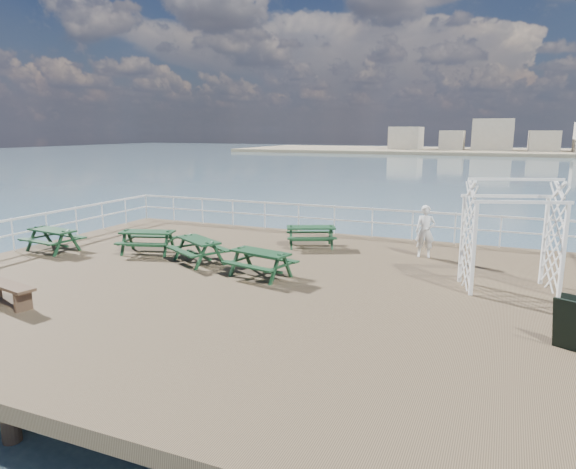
# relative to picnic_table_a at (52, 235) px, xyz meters

# --- Properties ---
(ground) EXTENTS (18.00, 14.00, 0.30)m
(ground) POSITION_rel_picnic_table_a_xyz_m (7.66, -0.50, -0.68)
(ground) COLOR brown
(ground) RESTS_ON ground
(sea_backdrop) EXTENTS (300.00, 300.00, 9.20)m
(sea_backdrop) POSITION_rel_picnic_table_a_xyz_m (20.19, 133.56, -1.03)
(sea_backdrop) COLOR #446073
(sea_backdrop) RESTS_ON ground
(railing) EXTENTS (17.77, 13.76, 1.10)m
(railing) POSITION_rel_picnic_table_a_xyz_m (7.58, 2.07, 0.34)
(railing) COLOR white
(railing) RESTS_ON ground
(picnic_table_a) EXTENTS (1.87, 1.59, 0.83)m
(picnic_table_a) POSITION_rel_picnic_table_a_xyz_m (0.00, 0.00, 0.00)
(picnic_table_a) COLOR #12321A
(picnic_table_a) RESTS_ON ground
(picnic_table_b) EXTENTS (2.00, 1.78, 0.82)m
(picnic_table_b) POSITION_rel_picnic_table_a_xyz_m (3.06, 1.00, -0.00)
(picnic_table_b) COLOR #12321A
(picnic_table_b) RESTS_ON ground
(picnic_table_c) EXTENTS (2.03, 1.87, 0.80)m
(picnic_table_c) POSITION_rel_picnic_table_a_xyz_m (7.61, 3.91, -0.02)
(picnic_table_c) COLOR #12321A
(picnic_table_c) RESTS_ON ground
(picnic_table_d) EXTENTS (2.14, 2.02, 0.82)m
(picnic_table_d) POSITION_rel_picnic_table_a_xyz_m (5.25, 0.59, -0.01)
(picnic_table_d) COLOR #12321A
(picnic_table_d) RESTS_ON ground
(picnic_table_e) EXTENTS (1.92, 1.68, 0.81)m
(picnic_table_e) POSITION_rel_picnic_table_a_xyz_m (7.63, -0.06, -0.01)
(picnic_table_e) COLOR #12321A
(picnic_table_e) RESTS_ON ground
(flat_bench_near) EXTENTS (1.83, 0.78, 0.51)m
(flat_bench_near) POSITION_rel_picnic_table_a_xyz_m (3.34, -4.39, -0.15)
(flat_bench_near) COLOR brown
(flat_bench_near) RESTS_ON ground
(trellis_arbor) EXTENTS (2.50, 1.83, 2.79)m
(trellis_arbor) POSITION_rel_picnic_table_a_xyz_m (13.81, 1.35, 0.71)
(trellis_arbor) COLOR white
(trellis_arbor) RESTS_ON ground
(sandwich_board) EXTENTS (0.74, 0.66, 1.00)m
(sandwich_board) POSITION_rel_picnic_table_a_xyz_m (14.89, -2.15, -0.04)
(sandwich_board) COLOR black
(sandwich_board) RESTS_ON ground
(person) EXTENTS (0.64, 0.45, 1.64)m
(person) POSITION_rel_picnic_table_a_xyz_m (11.39, 3.95, 0.29)
(person) COLOR silver
(person) RESTS_ON ground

